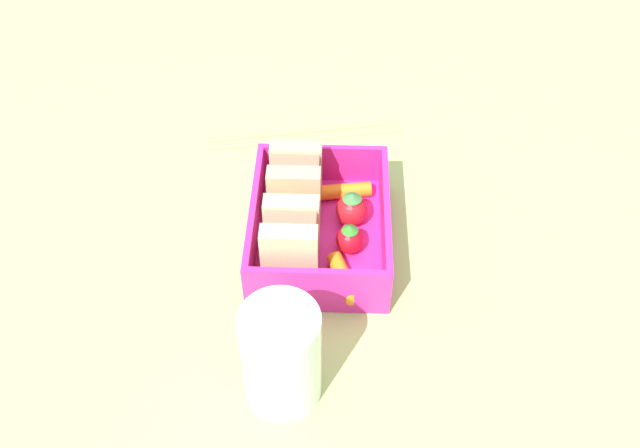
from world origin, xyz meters
TOP-DOWN VIEW (x-y plane):
  - ground_plane at (0.00, 0.00)cm, footprint 120.00×120.00cm
  - bento_tray at (0.00, 0.00)cm, footprint 16.62×12.95cm
  - bento_rim at (0.00, 0.00)cm, footprint 16.62×12.95cm
  - sandwich_left at (-3.70, 2.51)cm, footprint 5.47×5.02cm
  - sandwich_center_left at (3.70, 2.51)cm, footprint 5.47×5.02cm
  - carrot_stick_far_left at (-5.85, -2.34)cm, footprint 5.43×3.20cm
  - strawberry_far_left at (-1.79, -2.81)cm, footprint 2.63×2.63cm
  - strawberry_left at (1.89, -3.00)cm, footprint 3.11×3.11cm
  - carrot_stick_left at (5.34, -2.32)cm, footprint 2.31×5.46cm
  - chopstick_pair at (16.21, 2.24)cm, footprint 5.96×21.67cm
  - drinking_glass at (-16.12, 2.45)cm, footprint 6.22×6.22cm

SIDE VIEW (x-z plane):
  - ground_plane at x=0.00cm, z-range -2.00..0.00cm
  - chopstick_pair at x=16.21cm, z-range 0.00..0.70cm
  - bento_tray at x=0.00cm, z-range 0.00..1.20cm
  - carrot_stick_far_left at x=-5.85cm, z-range 1.20..2.64cm
  - carrot_stick_left at x=5.34cm, z-range 1.20..2.73cm
  - strawberry_far_left at x=-1.79cm, z-range 1.02..4.25cm
  - strawberry_left at x=1.89cm, z-range 1.02..4.73cm
  - bento_rim at x=0.00cm, z-range 1.20..5.46cm
  - sandwich_left at x=-3.70cm, z-range 1.20..7.58cm
  - sandwich_center_left at x=3.70cm, z-range 1.20..7.58cm
  - drinking_glass at x=-16.12cm, z-range 0.00..9.79cm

